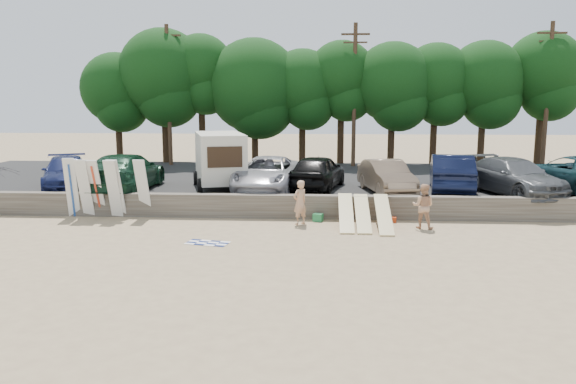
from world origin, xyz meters
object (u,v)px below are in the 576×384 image
object	(u,v)px
car_3	(317,172)
car_7	(576,174)
car_5	(451,173)
cooler	(318,217)
car_0	(67,173)
beachgoer_b	(423,206)
beachgoer_a	(300,202)
car_1	(125,172)
car_6	(514,177)
car_4	(386,177)
car_2	(267,174)
box_trailer	(220,157)

from	to	relation	value
car_3	car_7	size ratio (longest dim) A/B	0.79
car_5	cooler	bearing A→B (deg)	40.71
car_0	beachgoer_b	size ratio (longest dim) A/B	3.02
car_5	beachgoer_a	xyz separation A→B (m)	(-6.97, -4.43, -0.68)
car_0	beachgoer_b	world-z (taller)	car_0
car_5	car_7	world-z (taller)	car_5
car_0	car_1	distance (m)	3.02
car_6	beachgoer_a	world-z (taller)	car_6
cooler	beachgoer_b	bearing A→B (deg)	4.44
car_0	car_7	size ratio (longest dim) A/B	0.85
car_7	car_5	bearing A→B (deg)	-13.77
car_7	beachgoer_a	xyz separation A→B (m)	(-12.73, -4.50, -0.67)
car_7	beachgoer_b	world-z (taller)	car_7
car_6	car_4	bearing A→B (deg)	158.99
beachgoer_b	car_5	bearing A→B (deg)	-96.58
beachgoer_b	car_4	bearing A→B (deg)	-59.60
car_1	cooler	size ratio (longest dim) A/B	16.00
car_6	beachgoer_a	xyz separation A→B (m)	(-9.59, -3.64, -0.62)
car_7	car_3	bearing A→B (deg)	-15.46
car_4	car_6	size ratio (longest dim) A/B	0.81
car_5	car_7	size ratio (longest dim) A/B	0.85
car_6	car_5	bearing A→B (deg)	143.53
car_2	car_4	size ratio (longest dim) A/B	1.25
car_2	box_trailer	bearing A→B (deg)	172.80
car_1	car_6	bearing A→B (deg)	179.50
box_trailer	cooler	xyz separation A→B (m)	(4.82, -4.13, -2.04)
box_trailer	car_4	world-z (taller)	box_trailer
car_0	car_3	size ratio (longest dim) A/B	1.08
car_6	car_7	distance (m)	3.25
car_2	beachgoer_b	bearing A→B (deg)	-29.09
car_5	car_6	world-z (taller)	car_5
car_2	car_3	world-z (taller)	car_3
car_3	car_7	bearing A→B (deg)	-167.87
car_1	car_5	xyz separation A→B (m)	(15.41, 0.72, -0.00)
car_6	beachgoer_b	bearing A→B (deg)	-159.39
cooler	beachgoer_a	bearing A→B (deg)	-121.50
car_0	cooler	size ratio (longest dim) A/B	13.99
box_trailer	car_2	distance (m)	2.53
car_4	car_6	world-z (taller)	car_6
car_7	cooler	distance (m)	12.69
car_4	cooler	size ratio (longest dim) A/B	12.11
car_0	beachgoer_a	distance (m)	12.14
car_4	box_trailer	bearing A→B (deg)	161.68
car_0	car_1	xyz separation A→B (m)	(3.00, -0.29, 0.11)
car_0	beachgoer_b	xyz separation A→B (m)	(16.28, -4.40, -0.59)
car_0	car_7	world-z (taller)	car_7
car_0	car_6	bearing A→B (deg)	-24.75
car_6	car_7	world-z (taller)	car_7
box_trailer	car_4	bearing A→B (deg)	-23.35
car_3	box_trailer	bearing A→B (deg)	12.63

